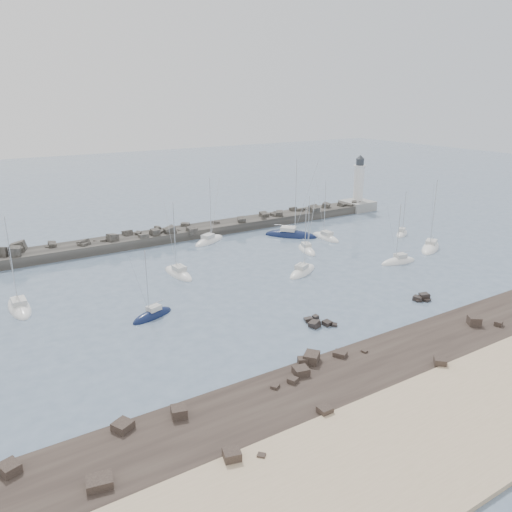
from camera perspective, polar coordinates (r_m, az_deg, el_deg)
The scene contains 18 objects.
ground at distance 74.32m, azimuth 4.90°, elevation -4.47°, with size 400.00×400.00×0.00m, color slate.
sand_strip at distance 55.25m, azimuth 25.88°, elevation -14.90°, with size 140.00×14.00×1.00m, color beige.
rock_shelf at distance 59.99m, azimuth 17.69°, elevation -11.12°, with size 140.00×12.44×1.80m.
rock_cluster_near at distance 65.57m, azimuth 6.91°, elevation -7.60°, with size 3.67×4.24×1.49m.
rock_cluster_far at distance 76.29m, azimuth 18.43°, elevation -4.65°, with size 3.26×2.14×1.49m.
breakwater at distance 102.51m, azimuth -11.50°, elevation 1.80°, with size 115.00×7.46×4.95m.
lighthouse at distance 130.68m, azimuth 11.55°, elevation 6.53°, with size 7.00×7.00×14.60m.
sailboat_1 at distance 76.80m, azimuth -25.41°, elevation -5.39°, with size 2.92×8.97×14.07m.
sailboat_2 at distance 68.51m, azimuth -11.74°, elevation -6.71°, with size 6.66×3.95×10.32m.
sailboat_3 at distance 83.09m, azimuth -8.85°, elevation -2.04°, with size 3.13×8.35×13.04m.
sailboat_4 at distance 100.78m, azimuth -5.36°, elevation 1.70°, with size 8.99×6.37×13.79m.
sailboat_5 at distance 95.07m, azimuth 5.81°, elevation 0.67°, with size 4.36×7.59×11.53m.
sailboat_6 at distance 83.36m, azimuth 5.33°, elevation -1.84°, with size 8.07×5.61×12.42m.
sailboat_7 at distance 104.61m, azimuth 3.97°, elevation 2.35°, with size 9.87×10.33×17.15m.
sailboat_8 at distance 91.42m, azimuth 15.96°, elevation -0.66°, with size 7.36×3.13×11.51m.
sailboat_9 at distance 103.74m, azimuth 7.96°, elevation 2.08°, with size 2.66×8.09×12.75m.
sailboat_10 at distance 101.46m, azimuth 19.30°, elevation 0.85°, with size 9.38×7.06×14.45m.
sailboat_11 at distance 109.98m, azimuth 16.32°, elevation 2.43°, with size 6.27×4.91×10.04m.
Camera 1 is at (-41.65, -54.61, 28.42)m, focal length 35.00 mm.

